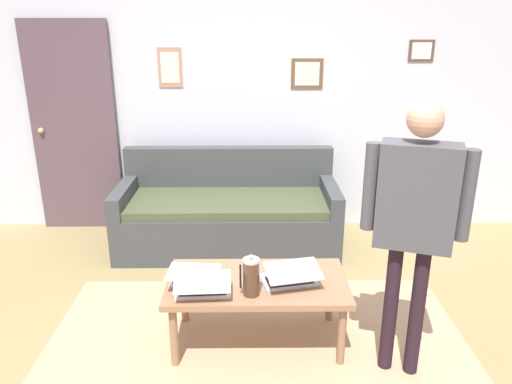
% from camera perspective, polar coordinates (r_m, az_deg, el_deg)
% --- Properties ---
extents(ground_plane, '(7.68, 7.68, 0.00)m').
position_cam_1_polar(ground_plane, '(3.30, 0.16, -18.37)').
color(ground_plane, olive).
extents(area_rug, '(2.78, 1.77, 0.01)m').
position_cam_1_polar(area_rug, '(3.33, 0.19, -17.87)').
color(area_rug, tan).
rests_on(area_rug, ground_plane).
extents(back_wall, '(7.04, 0.11, 2.70)m').
position_cam_1_polar(back_wall, '(4.86, -0.18, 11.37)').
color(back_wall, silver).
rests_on(back_wall, ground_plane).
extents(interior_door, '(0.82, 0.09, 2.05)m').
position_cam_1_polar(interior_door, '(5.13, -20.44, 6.89)').
color(interior_door, '#56444D').
rests_on(interior_door, ground_plane).
extents(couch, '(2.00, 0.85, 0.88)m').
position_cam_1_polar(couch, '(4.58, -3.26, -2.67)').
color(couch, '#3A3E40').
rests_on(couch, ground_plane).
extents(coffee_table, '(1.15, 0.60, 0.45)m').
position_cam_1_polar(coffee_table, '(3.19, 0.17, -11.05)').
color(coffee_table, '#936B4C').
rests_on(coffee_table, ground_plane).
extents(laptop_left, '(0.40, 0.37, 0.14)m').
position_cam_1_polar(laptop_left, '(3.12, 4.02, -9.86)').
color(laptop_left, silver).
rests_on(laptop_left, coffee_table).
extents(laptop_center, '(0.35, 0.29, 0.13)m').
position_cam_1_polar(laptop_center, '(3.03, -6.20, -11.00)').
color(laptop_center, silver).
rests_on(laptop_center, coffee_table).
extents(laptop_right, '(0.35, 0.34, 0.13)m').
position_cam_1_polar(laptop_right, '(3.14, -7.03, -9.85)').
color(laptop_right, silver).
rests_on(laptop_right, coffee_table).
extents(french_press, '(0.12, 0.10, 0.27)m').
position_cam_1_polar(french_press, '(2.96, -0.57, -9.86)').
color(french_press, '#4C3323').
rests_on(french_press, coffee_table).
extents(person_standing, '(0.57, 0.31, 1.64)m').
position_cam_1_polar(person_standing, '(2.80, 18.09, -1.92)').
color(person_standing, black).
rests_on(person_standing, ground_plane).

